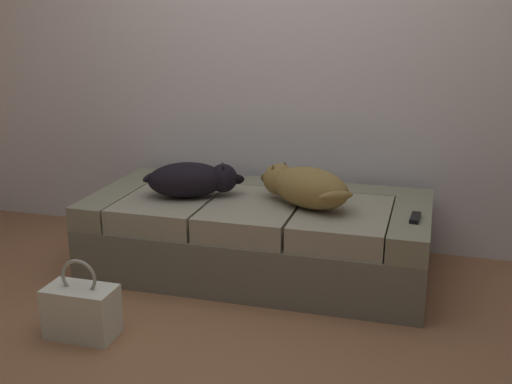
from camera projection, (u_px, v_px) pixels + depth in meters
name	position (u px, v px, depth m)	size (l,w,h in m)	color
ground_plane	(200.00, 353.00, 2.77)	(10.00, 10.00, 0.00)	#986443
back_wall	(285.00, 17.00, 3.80)	(6.40, 0.10, 2.80)	silver
couch	(258.00, 235.00, 3.59)	(1.88, 0.91, 0.43)	slate
dog_dark	(193.00, 180.00, 3.53)	(0.56, 0.39, 0.20)	black
dog_tan	(304.00, 186.00, 3.37)	(0.60, 0.46, 0.21)	olive
tv_remote	(415.00, 218.00, 3.17)	(0.04, 0.15, 0.02)	black
handbag	(82.00, 311.00, 2.89)	(0.32, 0.18, 0.38)	silver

